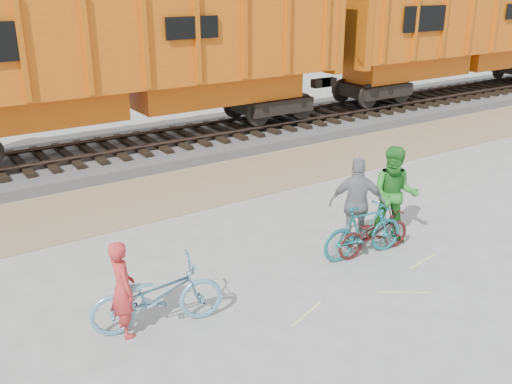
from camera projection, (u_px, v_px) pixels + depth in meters
ground at (323, 277)px, 10.39m from camera, size 120.00×120.00×0.00m
gravel_strip at (185, 189)px, 14.67m from camera, size 120.00×3.00×0.02m
ballast_bed at (133, 152)px, 17.35m from camera, size 120.00×4.00×0.30m
track at (132, 141)px, 17.23m from camera, size 120.00×2.60×0.24m
hopper_car_center at (124, 56)px, 16.33m from camera, size 14.00×3.13×4.65m
hopper_car_right at (462, 31)px, 24.11m from camera, size 14.00×3.13×4.65m
bicycle_blue at (157, 295)px, 8.74m from camera, size 2.17×1.17×1.08m
bicycle_teal at (363, 231)px, 10.97m from camera, size 1.85×0.72×1.08m
bicycle_maroon at (374, 232)px, 11.14m from camera, size 1.73×0.71×0.89m
person_solo at (123, 289)px, 8.48m from camera, size 0.39×0.58×1.54m
person_man at (394, 195)px, 11.49m from camera, size 1.22×1.23×2.01m
person_woman at (357, 204)px, 11.23m from camera, size 1.15×1.04×1.88m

